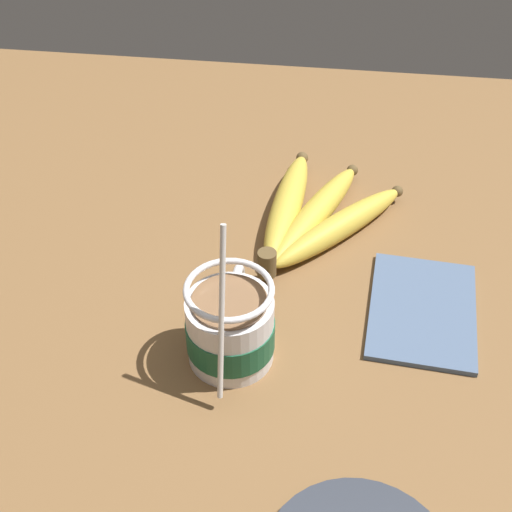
% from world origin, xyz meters
% --- Properties ---
extents(table, '(1.12, 1.12, 0.03)m').
position_xyz_m(table, '(0.00, 0.00, 0.02)').
color(table, brown).
rests_on(table, ground).
extents(coffee_mug, '(0.14, 0.08, 0.17)m').
position_xyz_m(coffee_mug, '(-0.04, 0.01, 0.07)').
color(coffee_mug, silver).
rests_on(coffee_mug, table).
extents(banana_bunch, '(0.23, 0.17, 0.04)m').
position_xyz_m(banana_bunch, '(0.16, -0.05, 0.05)').
color(banana_bunch, brown).
rests_on(banana_bunch, table).
extents(napkin, '(0.16, 0.12, 0.01)m').
position_xyz_m(napkin, '(0.04, -0.17, 0.04)').
color(napkin, slate).
rests_on(napkin, table).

